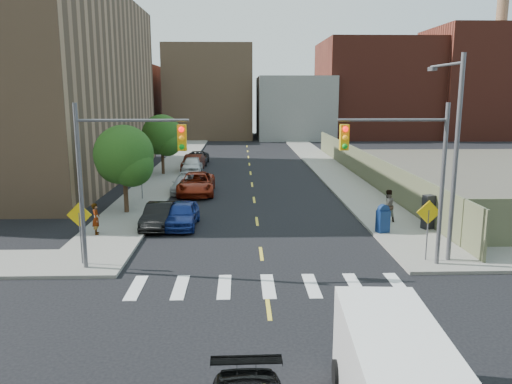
{
  "coord_description": "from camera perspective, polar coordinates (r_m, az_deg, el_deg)",
  "views": [
    {
      "loc": [
        -0.95,
        -14.26,
        7.36
      ],
      "look_at": [
        -0.09,
        12.78,
        2.0
      ],
      "focal_mm": 35.0,
      "sensor_mm": 36.0,
      "label": 1
    }
  ],
  "objects": [
    {
      "name": "signal_ne",
      "position": [
        21.6,
        16.96,
        3.18
      ],
      "size": [
        4.59,
        0.3,
        7.0
      ],
      "color": "#59595E",
      "rests_on": "ground"
    },
    {
      "name": "pedestrian_east",
      "position": [
        29.36,
        14.81,
        -1.53
      ],
      "size": [
        1.03,
        0.88,
        1.85
      ],
      "primitive_type": "imported",
      "rotation": [
        0.0,
        0.0,
        3.36
      ],
      "color": "gray",
      "rests_on": "sidewalk_ne"
    },
    {
      "name": "sidewalk_ne",
      "position": [
        56.9,
        7.01,
        3.77
      ],
      "size": [
        3.5,
        73.0,
        0.15
      ],
      "primitive_type": "cube",
      "color": "gray",
      "rests_on": "ground"
    },
    {
      "name": "mailbox",
      "position": [
        27.12,
        14.31,
        -2.98
      ],
      "size": [
        0.72,
        0.63,
        1.5
      ],
      "rotation": [
        0.0,
        0.0,
        0.3
      ],
      "color": "navy",
      "rests_on": "sidewalk_ne"
    },
    {
      "name": "warn_sign_midwest",
      "position": [
        35.35,
        -12.98,
        2.19
      ],
      "size": [
        1.06,
        0.06,
        2.83
      ],
      "color": "#59595E",
      "rests_on": "ground"
    },
    {
      "name": "smokestack",
      "position": [
        94.81,
        25.97,
        14.14
      ],
      "size": [
        1.8,
        1.8,
        28.0
      ],
      "primitive_type": "cylinder",
      "color": "#8C6B4C",
      "rests_on": "ground"
    },
    {
      "name": "bg_bldg_fareast",
      "position": [
        92.84,
        23.47,
        11.32
      ],
      "size": [
        14.0,
        16.0,
        18.0
      ],
      "primitive_type": "cube",
      "color": "#592319",
      "rests_on": "ground"
    },
    {
      "name": "warn_sign_nw",
      "position": [
        22.51,
        -19.51,
        -3.24
      ],
      "size": [
        1.06,
        0.06,
        2.83
      ],
      "color": "#59595E",
      "rests_on": "ground"
    },
    {
      "name": "tree_west_near",
      "position": [
        31.36,
        -14.83,
        3.72
      ],
      "size": [
        3.66,
        3.64,
        5.52
      ],
      "color": "#332114",
      "rests_on": "ground"
    },
    {
      "name": "signal_nw",
      "position": [
        21.07,
        -15.65,
        3.06
      ],
      "size": [
        4.59,
        0.3,
        7.0
      ],
      "color": "#59595E",
      "rests_on": "ground"
    },
    {
      "name": "parked_car_maroon",
      "position": [
        48.6,
        -7.18,
        3.33
      ],
      "size": [
        2.04,
        4.8,
        1.54
      ],
      "primitive_type": "imported",
      "rotation": [
        0.0,
        0.0,
        -0.09
      ],
      "color": "#41160D",
      "rests_on": "ground"
    },
    {
      "name": "cargo_van",
      "position": [
        12.01,
        15.45,
        -19.76
      ],
      "size": [
        2.46,
        5.37,
        2.4
      ],
      "rotation": [
        0.0,
        0.0,
        -0.06
      ],
      "color": "white",
      "rests_on": "ground"
    },
    {
      "name": "streetlight_ne",
      "position": [
        23.15,
        21.57,
        5.12
      ],
      "size": [
        0.25,
        3.7,
        9.0
      ],
      "color": "#59595E",
      "rests_on": "ground"
    },
    {
      "name": "parked_car_grey",
      "position": [
        52.98,
        -6.74,
        3.89
      ],
      "size": [
        2.31,
        4.91,
        1.36
      ],
      "primitive_type": "imported",
      "rotation": [
        0.0,
        0.0,
        -0.01
      ],
      "color": "black",
      "rests_on": "ground"
    },
    {
      "name": "warn_sign_ne",
      "position": [
        22.94,
        19.08,
        -2.95
      ],
      "size": [
        1.06,
        0.06,
        2.83
      ],
      "color": "#59595E",
      "rests_on": "ground"
    },
    {
      "name": "parked_car_white",
      "position": [
        47.23,
        -7.3,
        3.09
      ],
      "size": [
        1.85,
        4.5,
        1.53
      ],
      "primitive_type": "imported",
      "rotation": [
        0.0,
        0.0,
        0.01
      ],
      "color": "silver",
      "rests_on": "ground"
    },
    {
      "name": "payphone",
      "position": [
        28.5,
        19.07,
        -2.16
      ],
      "size": [
        0.67,
        0.6,
        1.85
      ],
      "primitive_type": "cube",
      "rotation": [
        0.0,
        0.0,
        0.33
      ],
      "color": "black",
      "rests_on": "sidewalk_ne"
    },
    {
      "name": "parked_car_blue",
      "position": [
        28.22,
        -8.44,
        -2.54
      ],
      "size": [
        1.8,
        4.24,
        1.43
      ],
      "primitive_type": "imported",
      "rotation": [
        0.0,
        0.0,
        -0.03
      ],
      "color": "navy",
      "rests_on": "ground"
    },
    {
      "name": "pedestrian_west",
      "position": [
        27.19,
        -17.82,
        -2.92
      ],
      "size": [
        0.51,
        0.67,
        1.65
      ],
      "primitive_type": "imported",
      "rotation": [
        0.0,
        0.0,
        1.79
      ],
      "color": "gray",
      "rests_on": "sidewalk_nw"
    },
    {
      "name": "tree_west_far",
      "position": [
        46.01,
        -10.69,
        6.18
      ],
      "size": [
        3.66,
        3.64,
        5.52
      ],
      "color": "#332114",
      "rests_on": "ground"
    },
    {
      "name": "parked_car_black",
      "position": [
        28.33,
        -11.02,
        -2.66
      ],
      "size": [
        1.66,
        4.16,
        1.35
      ],
      "primitive_type": "imported",
      "rotation": [
        0.0,
        0.0,
        -0.06
      ],
      "color": "black",
      "rests_on": "ground"
    },
    {
      "name": "sidewalk_nw",
      "position": [
        56.64,
        -8.71,
        3.69
      ],
      "size": [
        3.5,
        73.0,
        0.15
      ],
      "primitive_type": "cube",
      "color": "gray",
      "rests_on": "ground"
    },
    {
      "name": "fence_north",
      "position": [
        43.98,
        12.1,
        2.98
      ],
      "size": [
        0.12,
        44.0,
        2.5
      ],
      "primitive_type": "cube",
      "color": "#5E6748",
      "rests_on": "ground"
    },
    {
      "name": "bg_bldg_midwest",
      "position": [
        86.41,
        -5.27,
        11.26
      ],
      "size": [
        14.0,
        16.0,
        15.0
      ],
      "primitive_type": "cube",
      "color": "#8C6B4C",
      "rests_on": "ground"
    },
    {
      "name": "ground",
      "position": [
        16.08,
        1.85,
        -16.05
      ],
      "size": [
        160.0,
        160.0,
        0.0
      ],
      "primitive_type": "plane",
      "color": "black",
      "rests_on": "ground"
    },
    {
      "name": "parked_car_red",
      "position": [
        37.22,
        -6.83,
        0.96
      ],
      "size": [
        2.74,
        5.74,
        1.58
      ],
      "primitive_type": "imported",
      "rotation": [
        0.0,
        0.0,
        0.02
      ],
      "color": "maroon",
      "rests_on": "ground"
    },
    {
      "name": "parked_car_silver",
      "position": [
        38.05,
        -8.11,
        0.92
      ],
      "size": [
        1.94,
        4.44,
        1.27
      ],
      "primitive_type": "imported",
      "rotation": [
        0.0,
        0.0,
        -0.04
      ],
      "color": "#B6B7BE",
      "rests_on": "ground"
    },
    {
      "name": "bg_bldg_center",
      "position": [
        84.77,
        4.31,
        9.59
      ],
      "size": [
        12.0,
        16.0,
        10.0
      ],
      "primitive_type": "cube",
      "color": "gray",
      "rests_on": "ground"
    },
    {
      "name": "bg_bldg_east",
      "position": [
        89.26,
        13.35,
        11.33
      ],
      "size": [
        18.0,
        18.0,
        16.0
      ],
      "primitive_type": "cube",
      "color": "#592319",
      "rests_on": "ground"
    },
    {
      "name": "bg_bldg_west",
      "position": [
        86.86,
        -16.09,
        9.89
      ],
      "size": [
        14.0,
        18.0,
        12.0
      ],
      "primitive_type": "cube",
      "color": "#592319",
      "rests_on": "ground"
    }
  ]
}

